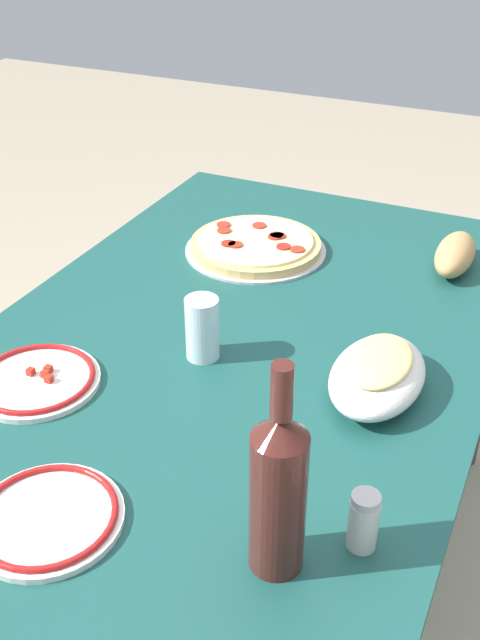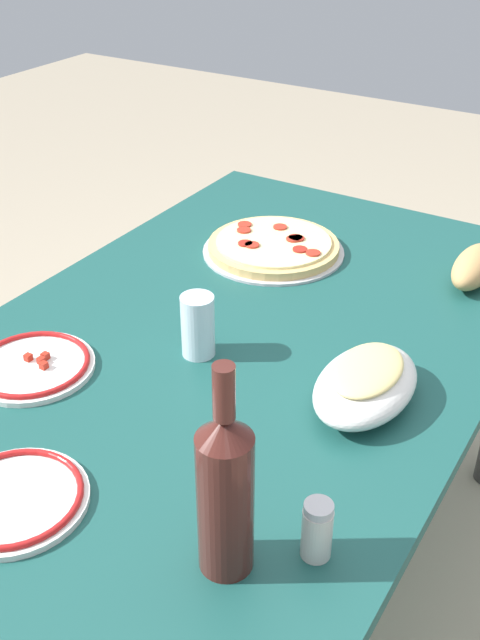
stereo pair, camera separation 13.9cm
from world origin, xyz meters
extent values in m
plane|color=tan|center=(0.00, 0.00, 0.00)|extent=(8.00, 8.00, 0.00)
cube|color=#194C47|center=(0.00, 0.00, 0.69)|extent=(1.43, 0.91, 0.03)
cylinder|color=#33302D|center=(0.65, 0.40, 0.34)|extent=(0.07, 0.07, 0.67)
cylinder|color=#B7B7BC|center=(0.33, 0.11, 0.70)|extent=(0.32, 0.32, 0.01)
cylinder|color=#DBB26B|center=(0.33, 0.11, 0.72)|extent=(0.29, 0.29, 0.02)
cylinder|color=beige|center=(0.33, 0.11, 0.73)|extent=(0.26, 0.26, 0.01)
cylinder|color=maroon|center=(0.36, 0.07, 0.73)|extent=(0.03, 0.03, 0.00)
cylinder|color=#B22D1E|center=(0.28, 0.14, 0.73)|extent=(0.03, 0.03, 0.00)
cylinder|color=#B22D1E|center=(0.35, 0.08, 0.73)|extent=(0.03, 0.03, 0.00)
cylinder|color=#B22D1E|center=(0.33, 0.19, 0.73)|extent=(0.03, 0.03, 0.00)
cylinder|color=#B22D1E|center=(0.31, 0.01, 0.73)|extent=(0.03, 0.03, 0.00)
cylinder|color=#B22D1E|center=(0.39, 0.13, 0.73)|extent=(0.03, 0.03, 0.00)
cylinder|color=maroon|center=(0.31, 0.04, 0.73)|extent=(0.03, 0.03, 0.00)
cylinder|color=maroon|center=(0.28, 0.16, 0.73)|extent=(0.03, 0.03, 0.00)
cylinder|color=maroon|center=(0.36, 0.07, 0.73)|extent=(0.03, 0.03, 0.00)
cylinder|color=#B22D1E|center=(0.36, 0.21, 0.73)|extent=(0.03, 0.03, 0.00)
ellipsoid|color=white|center=(-0.07, -0.28, 0.74)|extent=(0.24, 0.15, 0.07)
ellipsoid|color=#AD2819|center=(-0.07, -0.28, 0.75)|extent=(0.20, 0.12, 0.03)
ellipsoid|color=#EFD684|center=(-0.07, -0.28, 0.77)|extent=(0.17, 0.10, 0.02)
cylinder|color=#471E19|center=(-0.46, -0.26, 0.80)|extent=(0.07, 0.07, 0.21)
cone|color=#471E19|center=(-0.46, -0.26, 0.92)|extent=(0.07, 0.07, 0.03)
cylinder|color=#471E19|center=(-0.46, -0.26, 0.97)|extent=(0.03, 0.03, 0.07)
cylinder|color=silver|center=(-0.09, 0.03, 0.76)|extent=(0.06, 0.06, 0.12)
cylinder|color=white|center=(-0.53, 0.04, 0.71)|extent=(0.21, 0.21, 0.01)
torus|color=red|center=(-0.53, 0.04, 0.71)|extent=(0.19, 0.19, 0.01)
cylinder|color=white|center=(-0.29, 0.25, 0.71)|extent=(0.22, 0.22, 0.01)
torus|color=red|center=(-0.29, 0.25, 0.71)|extent=(0.20, 0.20, 0.01)
cube|color=#AD2819|center=(-0.26, 0.24, 0.72)|extent=(0.01, 0.01, 0.01)
cube|color=#AD2819|center=(-0.28, 0.22, 0.72)|extent=(0.01, 0.01, 0.01)
cube|color=#AD2819|center=(-0.27, 0.24, 0.72)|extent=(0.01, 0.01, 0.01)
cube|color=#AD2819|center=(-0.28, 0.26, 0.72)|extent=(0.01, 0.01, 0.01)
ellipsoid|color=tan|center=(0.43, -0.31, 0.74)|extent=(0.19, 0.08, 0.07)
cylinder|color=silver|center=(-0.39, -0.35, 0.74)|extent=(0.04, 0.04, 0.07)
cylinder|color=#B7B7BC|center=(-0.39, -0.35, 0.78)|extent=(0.04, 0.04, 0.01)
camera|label=1|loc=(-1.08, -0.50, 1.47)|focal=42.33mm
camera|label=2|loc=(-1.01, -0.62, 1.47)|focal=42.33mm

